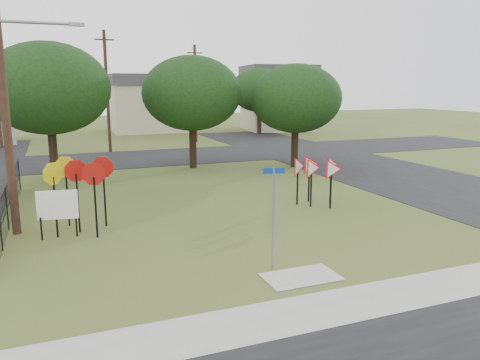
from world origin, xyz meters
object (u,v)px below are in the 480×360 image
object	(u,v)px
yield_sign_cluster	(316,169)
info_board	(57,207)
street_name_sign	(273,212)
stop_sign_cluster	(79,178)

from	to	relation	value
yield_sign_cluster	info_board	xyz separation A→B (m)	(-10.24, -0.73, -0.48)
yield_sign_cluster	info_board	size ratio (longest dim) A/B	1.38
info_board	yield_sign_cluster	bearing A→B (deg)	4.06
street_name_sign	yield_sign_cluster	xyz separation A→B (m)	(4.76, 5.75, -0.08)
info_board	street_name_sign	bearing A→B (deg)	-42.50
yield_sign_cluster	info_board	distance (m)	10.28
stop_sign_cluster	yield_sign_cluster	xyz separation A→B (m)	(9.50, 0.24, -0.33)
stop_sign_cluster	info_board	distance (m)	1.21
stop_sign_cluster	yield_sign_cluster	distance (m)	9.51
street_name_sign	stop_sign_cluster	bearing A→B (deg)	130.67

